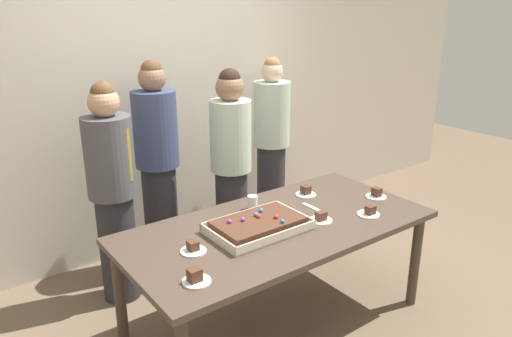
{
  "coord_description": "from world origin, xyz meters",
  "views": [
    {
      "loc": [
        -1.81,
        -2.2,
        2.09
      ],
      "look_at": [
        -0.06,
        0.15,
        1.09
      ],
      "focal_mm": 34.08,
      "sensor_mm": 36.0,
      "label": 1
    }
  ],
  "objects": [
    {
      "name": "ground_plane",
      "position": [
        0.0,
        0.0,
        0.0
      ],
      "size": [
        12.0,
        12.0,
        0.0
      ],
      "primitive_type": "plane",
      "color": "brown"
    },
    {
      "name": "interior_back_panel",
      "position": [
        0.0,
        1.6,
        1.5
      ],
      "size": [
        8.0,
        0.12,
        3.0
      ],
      "primitive_type": "cube",
      "color": "beige",
      "rests_on": "ground_plane"
    },
    {
      "name": "party_table",
      "position": [
        0.0,
        0.0,
        0.67
      ],
      "size": [
        2.02,
        0.99,
        0.74
      ],
      "color": "#47382D",
      "rests_on": "ground_plane"
    },
    {
      "name": "sheet_cake",
      "position": [
        -0.16,
        -0.0,
        0.78
      ],
      "size": [
        0.61,
        0.4,
        0.1
      ],
      "color": "beige",
      "rests_on": "party_table"
    },
    {
      "name": "plated_slice_near_left",
      "position": [
        0.58,
        -0.26,
        0.76
      ],
      "size": [
        0.15,
        0.15,
        0.07
      ],
      "color": "white",
      "rests_on": "party_table"
    },
    {
      "name": "plated_slice_near_right",
      "position": [
        -0.77,
        -0.29,
        0.77
      ],
      "size": [
        0.15,
        0.15,
        0.08
      ],
      "color": "white",
      "rests_on": "party_table"
    },
    {
      "name": "plated_slice_far_left",
      "position": [
        0.25,
        -0.13,
        0.76
      ],
      "size": [
        0.15,
        0.15,
        0.07
      ],
      "color": "white",
      "rests_on": "party_table"
    },
    {
      "name": "plated_slice_far_right",
      "position": [
        -0.62,
        0.01,
        0.76
      ],
      "size": [
        0.15,
        0.15,
        0.06
      ],
      "color": "white",
      "rests_on": "party_table"
    },
    {
      "name": "plated_slice_center_front",
      "position": [
        0.87,
        -0.08,
        0.76
      ],
      "size": [
        0.15,
        0.15,
        0.07
      ],
      "color": "white",
      "rests_on": "party_table"
    },
    {
      "name": "plated_slice_center_back",
      "position": [
        0.48,
        0.26,
        0.76
      ],
      "size": [
        0.15,
        0.15,
        0.07
      ],
      "color": "white",
      "rests_on": "party_table"
    },
    {
      "name": "drink_cup_nearest",
      "position": [
        0.01,
        0.29,
        0.79
      ],
      "size": [
        0.07,
        0.07,
        0.1
      ],
      "primitive_type": "cylinder",
      "color": "white",
      "rests_on": "party_table"
    },
    {
      "name": "cake_server_utensil",
      "position": [
        0.35,
        0.05,
        0.75
      ],
      "size": [
        0.03,
        0.2,
        0.01
      ],
      "primitive_type": "cube",
      "color": "silver",
      "rests_on": "party_table"
    },
    {
      "name": "person_serving_front",
      "position": [
        -0.26,
        1.18,
        0.88
      ],
      "size": [
        0.34,
        0.34,
        1.7
      ],
      "rotation": [
        0.0,
        0.0,
        -1.48
      ],
      "color": "#28282D",
      "rests_on": "ground_plane"
    },
    {
      "name": "person_green_shirt_behind",
      "position": [
        -0.73,
        0.94,
        0.84
      ],
      "size": [
        0.33,
        0.33,
        1.61
      ],
      "rotation": [
        0.0,
        0.0,
        -1.03
      ],
      "color": "#28282D",
      "rests_on": "ground_plane"
    },
    {
      "name": "person_striped_tie_right",
      "position": [
        0.9,
        1.21,
        0.85
      ],
      "size": [
        0.33,
        0.33,
        1.64
      ],
      "rotation": [
        0.0,
        0.0,
        -2.29
      ],
      "color": "#28282D",
      "rests_on": "ground_plane"
    },
    {
      "name": "person_far_right_suit",
      "position": [
        0.19,
        0.82,
        0.86
      ],
      "size": [
        0.32,
        0.32,
        1.64
      ],
      "rotation": [
        0.0,
        0.0,
        -1.97
      ],
      "color": "#28282D",
      "rests_on": "ground_plane"
    }
  ]
}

